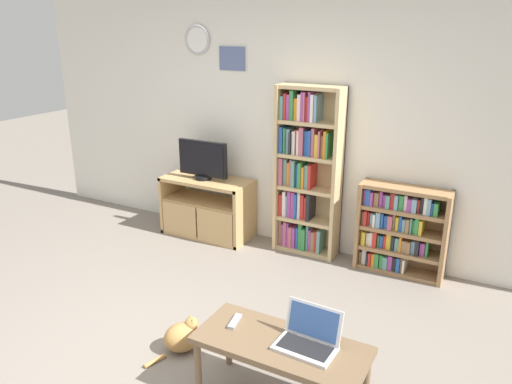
% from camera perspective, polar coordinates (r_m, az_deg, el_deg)
% --- Properties ---
extents(ground_plane, '(18.00, 18.00, 0.00)m').
position_cam_1_polar(ground_plane, '(3.74, -12.45, -18.86)').
color(ground_plane, gray).
extents(wall_back, '(6.39, 0.09, 2.60)m').
position_cam_1_polar(wall_back, '(5.09, 4.15, 8.01)').
color(wall_back, silver).
rests_on(wall_back, ground_plane).
extents(tv_stand, '(0.99, 0.46, 0.65)m').
position_cam_1_polar(tv_stand, '(5.52, -5.65, -1.74)').
color(tv_stand, tan).
rests_on(tv_stand, ground_plane).
extents(television, '(0.58, 0.18, 0.42)m').
position_cam_1_polar(television, '(5.36, -6.10, 3.63)').
color(television, black).
rests_on(television, tv_stand).
extents(bookshelf_tall, '(0.65, 0.25, 1.70)m').
position_cam_1_polar(bookshelf_tall, '(4.98, 5.63, 2.25)').
color(bookshelf_tall, tan).
rests_on(bookshelf_tall, ground_plane).
extents(bookshelf_short, '(0.81, 0.26, 0.85)m').
position_cam_1_polar(bookshelf_short, '(4.84, 15.98, -4.07)').
color(bookshelf_short, '#9E754C').
rests_on(bookshelf_short, ground_plane).
extents(coffee_table, '(1.05, 0.45, 0.45)m').
position_cam_1_polar(coffee_table, '(3.13, 2.86, -17.56)').
color(coffee_table, brown).
rests_on(coffee_table, ground_plane).
extents(laptop, '(0.36, 0.27, 0.23)m').
position_cam_1_polar(laptop, '(3.06, 6.03, -16.16)').
color(laptop, silver).
rests_on(laptop, coffee_table).
extents(remote_near_laptop, '(0.07, 0.17, 0.02)m').
position_cam_1_polar(remote_near_laptop, '(3.26, -2.43, -14.56)').
color(remote_near_laptop, '#99999E').
rests_on(remote_near_laptop, coffee_table).
extents(cat, '(0.33, 0.47, 0.26)m').
position_cam_1_polar(cat, '(3.78, -8.28, -16.00)').
color(cat, '#B78447').
rests_on(cat, ground_plane).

